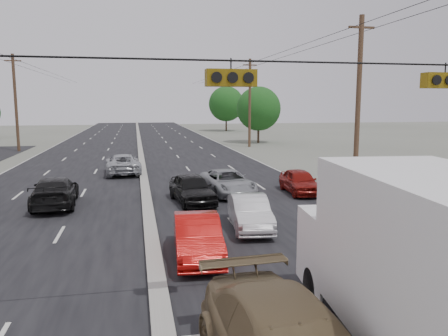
# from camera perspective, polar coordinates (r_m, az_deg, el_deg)

# --- Properties ---
(ground) EXTENTS (200.00, 200.00, 0.00)m
(ground) POSITION_cam_1_polar(r_m,az_deg,el_deg) (10.21, -7.98, -20.53)
(ground) COLOR #606356
(ground) RESTS_ON ground
(road_surface) EXTENTS (20.00, 160.00, 0.02)m
(road_surface) POSITION_cam_1_polar(r_m,az_deg,el_deg) (39.25, -10.73, 1.00)
(road_surface) COLOR black
(road_surface) RESTS_ON ground
(center_median) EXTENTS (0.50, 160.00, 0.20)m
(center_median) POSITION_cam_1_polar(r_m,az_deg,el_deg) (39.24, -10.73, 1.15)
(center_median) COLOR gray
(center_median) RESTS_ON ground
(utility_pole_left_c) EXTENTS (1.60, 0.30, 10.00)m
(utility_pole_left_c) POSITION_cam_1_polar(r_m,az_deg,el_deg) (50.40, -25.56, 7.76)
(utility_pole_left_c) COLOR #422D1E
(utility_pole_left_c) RESTS_ON ground
(utility_pole_right_b) EXTENTS (1.60, 0.30, 10.00)m
(utility_pole_right_b) POSITION_cam_1_polar(r_m,az_deg,el_deg) (27.22, 17.13, 8.38)
(utility_pole_right_b) COLOR #422D1E
(utility_pole_right_b) RESTS_ON ground
(utility_pole_right_c) EXTENTS (1.60, 0.30, 10.00)m
(utility_pole_right_c) POSITION_cam_1_polar(r_m,az_deg,el_deg) (50.62, 3.38, 8.55)
(utility_pole_right_c) COLOR #422D1E
(utility_pole_right_c) RESTS_ON ground
(traffic_signals) EXTENTS (25.00, 0.30, 0.54)m
(traffic_signals) POSITION_cam_1_polar(r_m,az_deg,el_deg) (9.15, 0.28, 11.96)
(traffic_signals) COLOR black
(traffic_signals) RESTS_ON ground
(tree_right_mid) EXTENTS (5.60, 5.60, 7.14)m
(tree_right_mid) POSITION_cam_1_polar(r_m,az_deg,el_deg) (56.11, 4.54, 7.73)
(tree_right_mid) COLOR #382619
(tree_right_mid) RESTS_ON ground
(tree_right_far) EXTENTS (6.40, 6.40, 8.16)m
(tree_right_far) POSITION_cam_1_polar(r_m,az_deg,el_deg) (80.63, 0.29, 8.38)
(tree_right_far) COLOR #382619
(tree_right_far) RESTS_ON ground
(box_truck) EXTENTS (3.28, 7.62, 3.76)m
(box_truck) POSITION_cam_1_polar(r_m,az_deg,el_deg) (9.00, 24.09, -11.81)
(box_truck) COLOR black
(box_truck) RESTS_ON ground
(red_sedan) EXTENTS (1.68, 4.18, 1.35)m
(red_sedan) POSITION_cam_1_polar(r_m,az_deg,el_deg) (14.22, -3.49, -9.02)
(red_sedan) COLOR #B90E0B
(red_sedan) RESTS_ON ground
(queue_car_a) EXTENTS (2.25, 4.45, 1.45)m
(queue_car_a) POSITION_cam_1_polar(r_m,az_deg,el_deg) (21.86, -4.19, -2.72)
(queue_car_a) COLOR black
(queue_car_a) RESTS_ON ground
(queue_car_b) EXTENTS (1.79, 4.10, 1.31)m
(queue_car_b) POSITION_cam_1_polar(r_m,az_deg,el_deg) (17.38, 3.38, -5.86)
(queue_car_b) COLOR #BABABC
(queue_car_b) RESTS_ON ground
(queue_car_c) EXTENTS (2.72, 5.00, 1.33)m
(queue_car_c) POSITION_cam_1_polar(r_m,az_deg,el_deg) (23.86, 0.48, -1.92)
(queue_car_c) COLOR gray
(queue_car_c) RESTS_ON ground
(queue_car_e) EXTENTS (1.77, 3.97, 1.33)m
(queue_car_e) POSITION_cam_1_polar(r_m,az_deg,el_deg) (24.50, 9.86, -1.78)
(queue_car_e) COLOR maroon
(queue_car_e) RESTS_ON ground
(oncoming_near) EXTENTS (2.32, 5.03, 1.42)m
(oncoming_near) POSITION_cam_1_polar(r_m,az_deg,el_deg) (22.64, -21.20, -2.93)
(oncoming_near) COLOR black
(oncoming_near) RESTS_ON ground
(oncoming_far) EXTENTS (2.65, 5.21, 1.41)m
(oncoming_far) POSITION_cam_1_polar(r_m,az_deg,el_deg) (31.70, -13.08, 0.49)
(oncoming_far) COLOR #A6A9AD
(oncoming_far) RESTS_ON ground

